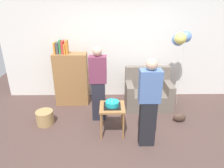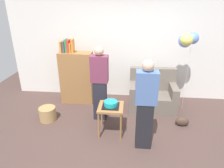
% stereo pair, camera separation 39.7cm
% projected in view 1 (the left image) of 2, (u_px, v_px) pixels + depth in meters
% --- Properties ---
extents(ground_plane, '(8.00, 8.00, 0.00)m').
position_uv_depth(ground_plane, '(123.00, 140.00, 3.87)').
color(ground_plane, '#4C3833').
extents(wall_back, '(6.00, 0.10, 2.70)m').
position_uv_depth(wall_back, '(119.00, 46.00, 5.23)').
color(wall_back, silver).
rests_on(wall_back, ground_plane).
extents(couch, '(1.10, 0.70, 0.96)m').
position_uv_depth(couch, '(148.00, 93.00, 5.01)').
color(couch, '#6B6056').
rests_on(couch, ground_plane).
extents(bookshelf, '(0.80, 0.36, 1.62)m').
position_uv_depth(bookshelf, '(71.00, 78.00, 5.01)').
color(bookshelf, olive).
rests_on(bookshelf, ground_plane).
extents(side_table, '(0.48, 0.48, 0.59)m').
position_uv_depth(side_table, '(112.00, 110.00, 3.92)').
color(side_table, olive).
rests_on(side_table, ground_plane).
extents(birthday_cake, '(0.32, 0.32, 0.16)m').
position_uv_depth(birthday_cake, '(112.00, 104.00, 3.87)').
color(birthday_cake, black).
rests_on(birthday_cake, side_table).
extents(person_blowing_candles, '(0.36, 0.22, 1.63)m').
position_uv_depth(person_blowing_candles, '(98.00, 84.00, 4.27)').
color(person_blowing_candles, '#23232D').
rests_on(person_blowing_candles, ground_plane).
extents(person_holding_cake, '(0.36, 0.22, 1.63)m').
position_uv_depth(person_holding_cake, '(149.00, 104.00, 3.49)').
color(person_holding_cake, black).
rests_on(person_holding_cake, ground_plane).
extents(wicker_basket, '(0.36, 0.36, 0.30)m').
position_uv_depth(wicker_basket, '(45.00, 118.00, 4.34)').
color(wicker_basket, '#A88451').
rests_on(wicker_basket, ground_plane).
extents(handbag, '(0.28, 0.14, 0.20)m').
position_uv_depth(handbag, '(180.00, 117.00, 4.43)').
color(handbag, '#473328').
rests_on(handbag, ground_plane).
extents(balloon_bunch, '(0.42, 0.37, 1.83)m').
position_uv_depth(balloon_bunch, '(181.00, 38.00, 4.54)').
color(balloon_bunch, silver).
rests_on(balloon_bunch, ground_plane).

